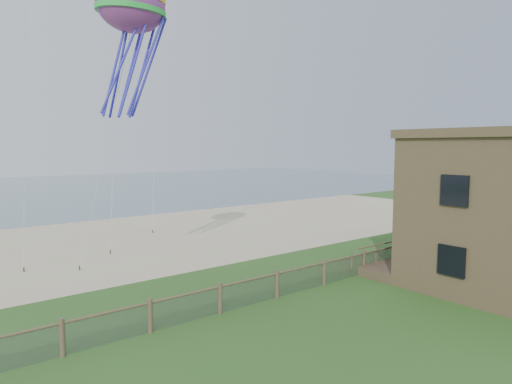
# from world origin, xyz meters

# --- Properties ---
(ground) EXTENTS (160.00, 160.00, 0.00)m
(ground) POSITION_xyz_m (0.00, 0.00, 0.00)
(ground) COLOR #2C541C
(ground) RESTS_ON ground
(sand_beach) EXTENTS (72.00, 20.00, 0.02)m
(sand_beach) POSITION_xyz_m (0.00, 22.00, 0.00)
(sand_beach) COLOR #C2AD8C
(sand_beach) RESTS_ON ground
(ocean) EXTENTS (160.00, 68.00, 0.02)m
(ocean) POSITION_xyz_m (0.00, 66.00, 0.00)
(ocean) COLOR slate
(ocean) RESTS_ON ground
(chainlink_fence) EXTENTS (36.20, 0.20, 1.25)m
(chainlink_fence) POSITION_xyz_m (0.00, 6.00, 0.55)
(chainlink_fence) COLOR brown
(chainlink_fence) RESTS_ON ground
(motel_deck) EXTENTS (15.00, 2.00, 0.50)m
(motel_deck) POSITION_xyz_m (13.00, 5.00, 0.25)
(motel_deck) COLOR brown
(motel_deck) RESTS_ON ground
(picnic_table) EXTENTS (2.16, 1.81, 0.80)m
(picnic_table) POSITION_xyz_m (8.31, 4.24, 0.40)
(picnic_table) COLOR brown
(picnic_table) RESTS_ON ground
(octopus_kite) EXTENTS (3.94, 3.13, 7.24)m
(octopus_kite) POSITION_xyz_m (-3.33, 12.99, 11.59)
(octopus_kite) COLOR #F04225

